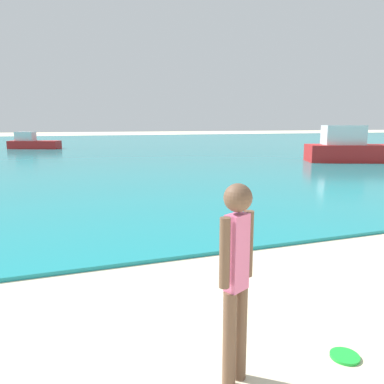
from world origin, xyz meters
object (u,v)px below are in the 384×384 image
at_px(frisbee, 345,356).
at_px(person_standing, 236,274).
at_px(boat_far, 33,143).
at_px(boat_near, 357,149).

bearing_deg(frisbee, person_standing, 177.06).
height_order(frisbee, boat_far, boat_far).
bearing_deg(boat_far, person_standing, -61.32).
distance_m(frisbee, boat_near, 17.80).
xyz_separation_m(frisbee, boat_far, (-3.68, 29.59, 0.50)).
bearing_deg(boat_far, boat_near, -22.80).
bearing_deg(boat_near, person_standing, -112.87).
bearing_deg(person_standing, boat_far, 68.51).
xyz_separation_m(boat_near, boat_far, (-15.95, 16.72, -0.18)).
relative_size(person_standing, frisbee, 6.34).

